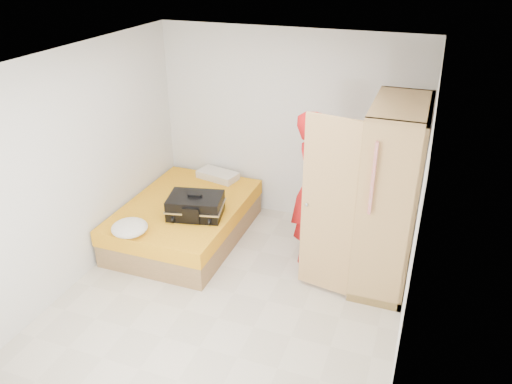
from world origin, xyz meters
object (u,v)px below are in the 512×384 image
(suitcase, at_px, (196,206))
(round_cushion, at_px, (130,228))
(wardrobe, at_px, (385,202))
(person, at_px, (313,188))
(bed, at_px, (186,220))

(suitcase, bearing_deg, round_cushion, -141.32)
(wardrobe, relative_size, person, 1.12)
(bed, bearing_deg, suitcase, -39.08)
(wardrobe, height_order, round_cushion, wardrobe)
(round_cushion, bearing_deg, bed, 74.36)
(person, distance_m, round_cushion, 2.19)
(wardrobe, xyz_separation_m, person, (-0.85, 0.18, -0.06))
(bed, distance_m, wardrobe, 2.61)
(bed, height_order, round_cushion, round_cushion)
(person, bearing_deg, round_cushion, 117.46)
(suitcase, xyz_separation_m, round_cushion, (-0.52, -0.66, -0.05))
(wardrobe, distance_m, suitcase, 2.26)
(wardrobe, bearing_deg, suitcase, -175.17)
(wardrobe, height_order, person, wardrobe)
(bed, xyz_separation_m, round_cushion, (-0.25, -0.88, 0.33))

